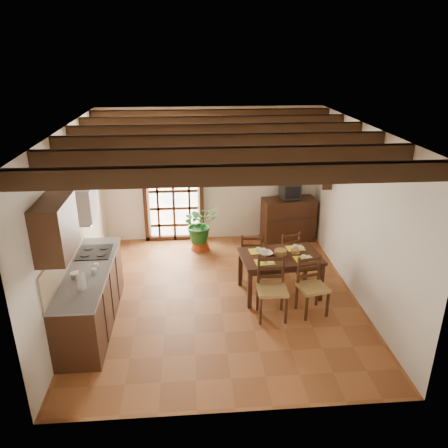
{
  "coord_description": "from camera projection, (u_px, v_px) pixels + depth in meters",
  "views": [
    {
      "loc": [
        -0.44,
        -6.29,
        3.87
      ],
      "look_at": [
        0.1,
        0.4,
        1.15
      ],
      "focal_mm": 35.0,
      "sensor_mm": 36.0,
      "label": 1
    }
  ],
  "objects": [
    {
      "name": "kitchen_counter",
      "position": [
        90.0,
        296.0,
        6.42
      ],
      "size": [
        0.64,
        2.25,
        1.38
      ],
      "color": "#351D11",
      "rests_on": "ground_plane"
    },
    {
      "name": "potted_plant",
      "position": [
        200.0,
        224.0,
        8.8
      ],
      "size": [
        2.31,
        2.18,
        2.04
      ],
      "primitive_type": "imported",
      "rotation": [
        0.0,
        0.0,
        0.43
      ],
      "color": "#144C19",
      "rests_on": "ground_plane"
    },
    {
      "name": "room_shell",
      "position": [
        220.0,
        193.0,
        6.62
      ],
      "size": [
        4.52,
        5.02,
        2.81
      ],
      "color": "silver",
      "rests_on": "ground_plane"
    },
    {
      "name": "french_door",
      "position": [
        173.0,
        187.0,
        9.06
      ],
      "size": [
        1.26,
        0.11,
        2.32
      ],
      "color": "white",
      "rests_on": "ground_plane"
    },
    {
      "name": "chair_near_left",
      "position": [
        272.0,
        299.0,
        6.66
      ],
      "size": [
        0.46,
        0.44,
        0.97
      ],
      "rotation": [
        0.0,
        0.0,
        -0.03
      ],
      "color": "#A48146",
      "rests_on": "ground_plane"
    },
    {
      "name": "chair_far_left",
      "position": [
        251.0,
        262.0,
        7.89
      ],
      "size": [
        0.43,
        0.42,
        0.86
      ],
      "rotation": [
        0.0,
        0.0,
        3.04
      ],
      "color": "#A48146",
      "rests_on": "ground_plane"
    },
    {
      "name": "framed_picture",
      "position": [
        332.0,
        152.0,
        8.17
      ],
      "size": [
        0.03,
        0.32,
        0.32
      ],
      "color": "brown",
      "rests_on": "room_shell"
    },
    {
      "name": "dining_table",
      "position": [
        280.0,
        260.0,
        7.2
      ],
      "size": [
        1.38,
        0.96,
        0.71
      ],
      "rotation": [
        0.0,
        0.0,
        0.1
      ],
      "color": "#311910",
      "rests_on": "ground_plane"
    },
    {
      "name": "wall_shelf",
      "position": [
        325.0,
        180.0,
        8.37
      ],
      "size": [
        0.2,
        0.42,
        0.2
      ],
      "color": "#351D11",
      "rests_on": "room_shell"
    },
    {
      "name": "table_bowl",
      "position": [
        266.0,
        253.0,
        7.16
      ],
      "size": [
        0.25,
        0.25,
        0.05
      ],
      "primitive_type": "imported",
      "rotation": [
        0.0,
        0.0,
        0.16
      ],
      "color": "white",
      "rests_on": "dining_table"
    },
    {
      "name": "chair_near_right",
      "position": [
        312.0,
        296.0,
        6.77
      ],
      "size": [
        0.49,
        0.48,
        0.91
      ],
      "rotation": [
        0.0,
        0.0,
        0.22
      ],
      "color": "#A48146",
      "rests_on": "ground_plane"
    },
    {
      "name": "range_hood",
      "position": [
        82.0,
        203.0,
        6.45
      ],
      "size": [
        0.38,
        0.6,
        0.54
      ],
      "color": "white",
      "rests_on": "room_shell"
    },
    {
      "name": "fuse_box",
      "position": [
        283.0,
        158.0,
        9.05
      ],
      "size": [
        0.25,
        0.03,
        0.32
      ],
      "primitive_type": "cube",
      "color": "white",
      "rests_on": "room_shell"
    },
    {
      "name": "table_setting",
      "position": [
        280.0,
        256.0,
        7.17
      ],
      "size": [
        0.95,
        0.63,
        0.09
      ],
      "rotation": [
        0.0,
        0.0,
        0.1
      ],
      "color": "yellow",
      "rests_on": "dining_table"
    },
    {
      "name": "ceiling_beams",
      "position": [
        219.0,
        136.0,
        6.29
      ],
      "size": [
        4.5,
        4.34,
        0.2
      ],
      "color": "black",
      "rests_on": "room_shell"
    },
    {
      "name": "shelf_flowers",
      "position": [
        326.0,
        162.0,
        8.24
      ],
      "size": [
        0.14,
        0.14,
        0.36
      ],
      "color": "yellow",
      "rests_on": "shelf_vase"
    },
    {
      "name": "plant_pot",
      "position": [
        200.0,
        244.0,
        8.98
      ],
      "size": [
        0.39,
        0.39,
        0.24
      ],
      "primitive_type": "cone",
      "color": "maroon",
      "rests_on": "ground_plane"
    },
    {
      "name": "crt_tv",
      "position": [
        290.0,
        190.0,
        9.05
      ],
      "size": [
        0.43,
        0.4,
        0.33
      ],
      "rotation": [
        0.0,
        0.0,
        0.13
      ],
      "color": "black",
      "rests_on": "sideboard"
    },
    {
      "name": "ground_plane",
      "position": [
        220.0,
        297.0,
        7.3
      ],
      "size": [
        5.0,
        5.0,
        0.0
      ],
      "primitive_type": "plane",
      "color": "brown"
    },
    {
      "name": "upper_cabinet",
      "position": [
        55.0,
        228.0,
        5.25
      ],
      "size": [
        0.35,
        0.8,
        0.7
      ],
      "primitive_type": "cube",
      "color": "#351D11",
      "rests_on": "room_shell"
    },
    {
      "name": "chair_far_right",
      "position": [
        286.0,
        259.0,
        7.99
      ],
      "size": [
        0.48,
        0.47,
        0.84
      ],
      "rotation": [
        0.0,
        0.0,
        3.45
      ],
      "color": "#A48146",
      "rests_on": "ground_plane"
    },
    {
      "name": "shelf_vase",
      "position": [
        325.0,
        173.0,
        8.32
      ],
      "size": [
        0.15,
        0.15,
        0.15
      ],
      "primitive_type": "imported",
      "color": "#B2BFB2",
      "rests_on": "wall_shelf"
    },
    {
      "name": "pendant_lamp",
      "position": [
        283.0,
        172.0,
        6.75
      ],
      "size": [
        0.36,
        0.36,
        0.84
      ],
      "color": "black",
      "rests_on": "room_shell"
    },
    {
      "name": "counter_items",
      "position": [
        88.0,
        264.0,
        6.32
      ],
      "size": [
        0.5,
        1.43,
        0.25
      ],
      "color": "black",
      "rests_on": "kitchen_counter"
    },
    {
      "name": "sideboard",
      "position": [
        288.0,
        220.0,
        9.3
      ],
      "size": [
        1.14,
        0.61,
        0.93
      ],
      "primitive_type": "cube",
      "rotation": [
        0.0,
        0.0,
        0.11
      ],
      "color": "#351D11",
      "rests_on": "ground_plane"
    }
  ]
}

